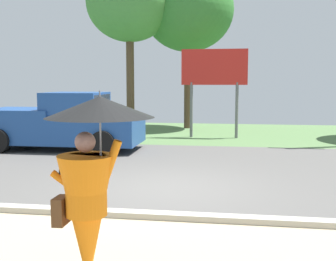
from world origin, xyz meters
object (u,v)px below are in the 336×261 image
at_px(tree_left_far, 130,3).
at_px(monk_pedestrian, 90,182).
at_px(roadside_billboard, 214,73).
at_px(tree_right_mid, 188,11).
at_px(pickup_truck, 63,123).

bearing_deg(tree_left_far, monk_pedestrian, -77.86).
xyz_separation_m(roadside_billboard, tree_right_mid, (-1.40, 3.40, 3.00)).
distance_m(roadside_billboard, tree_right_mid, 4.75).
relative_size(roadside_billboard, tree_right_mid, 0.47).
height_order(pickup_truck, roadside_billboard, roadside_billboard).
distance_m(roadside_billboard, tree_left_far, 5.55).
xyz_separation_m(tree_left_far, tree_right_mid, (2.54, 1.17, -0.21)).
xyz_separation_m(pickup_truck, roadside_billboard, (4.78, 3.73, 1.68)).
height_order(monk_pedestrian, tree_right_mid, tree_right_mid).
bearing_deg(roadside_billboard, tree_right_mid, 112.44).
distance_m(monk_pedestrian, roadside_billboard, 12.80).
relative_size(roadside_billboard, tree_left_far, 0.46).
height_order(monk_pedestrian, roadside_billboard, roadside_billboard).
distance_m(monk_pedestrian, tree_right_mid, 16.70).
height_order(pickup_truck, tree_left_far, tree_left_far).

